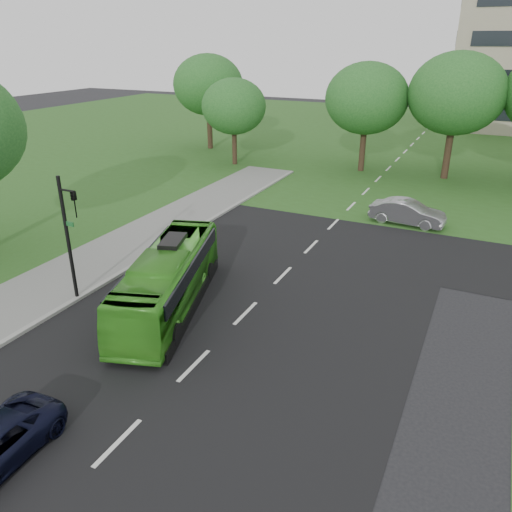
{
  "coord_description": "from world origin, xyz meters",
  "views": [
    {
      "loc": [
        8.15,
        -14.02,
        10.42
      ],
      "look_at": [
        -0.6,
        4.26,
        1.6
      ],
      "focal_mm": 35.0,
      "sensor_mm": 36.0,
      "label": 1
    }
  ],
  "objects_px": {
    "sedan": "(407,212)",
    "traffic_light": "(70,230)",
    "tree_park_b": "(367,99)",
    "bus": "(169,279)",
    "tree_park_f": "(208,85)",
    "tree_park_a": "(234,106)",
    "tree_park_c": "(457,94)"
  },
  "relations": [
    {
      "from": "tree_park_a",
      "to": "bus",
      "type": "distance_m",
      "value": 26.68
    },
    {
      "from": "tree_park_a",
      "to": "bus",
      "type": "bearing_deg",
      "value": -68.12
    },
    {
      "from": "tree_park_c",
      "to": "tree_park_f",
      "type": "height_order",
      "value": "tree_park_c"
    },
    {
      "from": "tree_park_c",
      "to": "bus",
      "type": "height_order",
      "value": "tree_park_c"
    },
    {
      "from": "bus",
      "to": "sedan",
      "type": "relative_size",
      "value": 2.05
    },
    {
      "from": "tree_park_f",
      "to": "bus",
      "type": "xyz_separation_m",
      "value": [
        15.47,
        -29.73,
        -4.99
      ]
    },
    {
      "from": "tree_park_c",
      "to": "traffic_light",
      "type": "relative_size",
      "value": 1.77
    },
    {
      "from": "tree_park_a",
      "to": "tree_park_f",
      "type": "xyz_separation_m",
      "value": [
        -5.63,
        5.22,
        1.21
      ]
    },
    {
      "from": "tree_park_b",
      "to": "tree_park_c",
      "type": "relative_size",
      "value": 0.91
    },
    {
      "from": "bus",
      "to": "traffic_light",
      "type": "bearing_deg",
      "value": 179.71
    },
    {
      "from": "tree_park_a",
      "to": "tree_park_c",
      "type": "bearing_deg",
      "value": 9.44
    },
    {
      "from": "traffic_light",
      "to": "bus",
      "type": "bearing_deg",
      "value": 18.97
    },
    {
      "from": "tree_park_a",
      "to": "traffic_light",
      "type": "height_order",
      "value": "tree_park_a"
    },
    {
      "from": "bus",
      "to": "traffic_light",
      "type": "xyz_separation_m",
      "value": [
        -3.89,
        -1.2,
        1.95
      ]
    },
    {
      "from": "tree_park_f",
      "to": "tree_park_a",
      "type": "bearing_deg",
      "value": -42.88
    },
    {
      "from": "bus",
      "to": "traffic_light",
      "type": "height_order",
      "value": "traffic_light"
    },
    {
      "from": "tree_park_c",
      "to": "tree_park_f",
      "type": "distance_m",
      "value": 23.51
    },
    {
      "from": "sedan",
      "to": "tree_park_c",
      "type": "bearing_deg",
      "value": 0.81
    },
    {
      "from": "tree_park_c",
      "to": "tree_park_f",
      "type": "relative_size",
      "value": 1.05
    },
    {
      "from": "tree_park_b",
      "to": "traffic_light",
      "type": "bearing_deg",
      "value": -100.09
    },
    {
      "from": "tree_park_b",
      "to": "traffic_light",
      "type": "distance_m",
      "value": 28.78
    },
    {
      "from": "sedan",
      "to": "traffic_light",
      "type": "relative_size",
      "value": 0.81
    },
    {
      "from": "tree_park_c",
      "to": "tree_park_a",
      "type": "bearing_deg",
      "value": -170.56
    },
    {
      "from": "tree_park_b",
      "to": "bus",
      "type": "bearing_deg",
      "value": -92.4
    },
    {
      "from": "tree_park_a",
      "to": "tree_park_f",
      "type": "bearing_deg",
      "value": 137.12
    },
    {
      "from": "tree_park_b",
      "to": "traffic_light",
      "type": "height_order",
      "value": "tree_park_b"
    },
    {
      "from": "tree_park_c",
      "to": "sedan",
      "type": "xyz_separation_m",
      "value": [
        -0.78,
        -12.57,
        -5.86
      ]
    },
    {
      "from": "sedan",
      "to": "bus",
      "type": "bearing_deg",
      "value": 158.75
    },
    {
      "from": "tree_park_a",
      "to": "traffic_light",
      "type": "relative_size",
      "value": 1.36
    },
    {
      "from": "tree_park_f",
      "to": "tree_park_c",
      "type": "bearing_deg",
      "value": -5.54
    },
    {
      "from": "tree_park_b",
      "to": "bus",
      "type": "xyz_separation_m",
      "value": [
        -1.13,
        -27.01,
        -4.71
      ]
    },
    {
      "from": "tree_park_a",
      "to": "sedan",
      "type": "relative_size",
      "value": 1.67
    }
  ]
}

